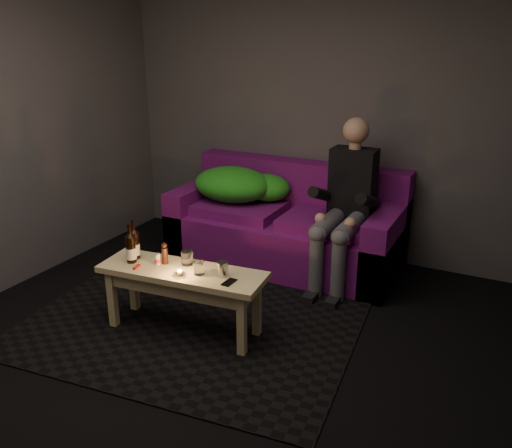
{
  "coord_description": "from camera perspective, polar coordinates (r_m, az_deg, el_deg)",
  "views": [
    {
      "loc": [
        1.79,
        -2.58,
        2.1
      ],
      "look_at": [
        -0.12,
        1.18,
        0.57
      ],
      "focal_mm": 38.0,
      "sensor_mm": 36.0,
      "label": 1
    }
  ],
  "objects": [
    {
      "name": "rug",
      "position": [
        4.14,
        -7.1,
        -10.66
      ],
      "size": [
        2.57,
        1.98,
        0.01
      ],
      "primitive_type": "cube",
      "rotation": [
        0.0,
        0.0,
        0.1
      ],
      "color": "black",
      "rests_on": "floor"
    },
    {
      "name": "person",
      "position": [
        4.63,
        9.43,
        2.41
      ],
      "size": [
        0.38,
        0.87,
        1.41
      ],
      "color": "black",
      "rests_on": "sofa"
    },
    {
      "name": "green_blanket",
      "position": [
        5.21,
        -1.81,
        4.11
      ],
      "size": [
        0.93,
        0.63,
        0.32
      ],
      "color": "#248B19",
      "rests_on": "sofa"
    },
    {
      "name": "beer_bottle_b",
      "position": [
        4.02,
        -13.04,
        -2.51
      ],
      "size": [
        0.07,
        0.07,
        0.29
      ],
      "color": "black",
      "rests_on": "coffee_table"
    },
    {
      "name": "salt_shaker",
      "position": [
        3.97,
        -10.31,
        -3.65
      ],
      "size": [
        0.05,
        0.05,
        0.08
      ],
      "primitive_type": "cylinder",
      "rotation": [
        0.0,
        0.0,
        0.24
      ],
      "color": "silver",
      "rests_on": "coffee_table"
    },
    {
      "name": "floor",
      "position": [
        3.78,
        -6.65,
        -14.03
      ],
      "size": [
        4.5,
        4.5,
        0.0
      ],
      "primitive_type": "plane",
      "color": "black",
      "rests_on": "ground"
    },
    {
      "name": "tumbler_front",
      "position": [
        3.77,
        -6.0,
        -4.64
      ],
      "size": [
        0.09,
        0.09,
        0.09
      ],
      "primitive_type": "cylinder",
      "rotation": [
        0.0,
        0.0,
        -0.17
      ],
      "color": "white",
      "rests_on": "coffee_table"
    },
    {
      "name": "smartphone",
      "position": [
        3.65,
        -2.84,
        -6.14
      ],
      "size": [
        0.07,
        0.13,
        0.01
      ],
      "primitive_type": "cube",
      "rotation": [
        0.0,
        0.0,
        -0.04
      ],
      "color": "black",
      "rests_on": "coffee_table"
    },
    {
      "name": "steel_cup",
      "position": [
        3.73,
        -3.54,
        -4.75
      ],
      "size": [
        0.1,
        0.1,
        0.11
      ],
      "primitive_type": "cylinder",
      "rotation": [
        0.0,
        0.0,
        -0.37
      ],
      "color": "#AAABB1",
      "rests_on": "coffee_table"
    },
    {
      "name": "tealight",
      "position": [
        3.78,
        -8.05,
        -5.08
      ],
      "size": [
        0.05,
        0.05,
        0.04
      ],
      "color": "white",
      "rests_on": "coffee_table"
    },
    {
      "name": "coffee_table",
      "position": [
        3.92,
        -7.75,
        -5.92
      ],
      "size": [
        1.24,
        0.5,
        0.49
      ],
      "rotation": [
        0.0,
        0.0,
        0.1
      ],
      "color": "#CDBA78",
      "rests_on": "rug"
    },
    {
      "name": "beer_bottle_a",
      "position": [
        4.08,
        -12.67,
        -2.09
      ],
      "size": [
        0.08,
        0.08,
        0.3
      ],
      "color": "black",
      "rests_on": "coffee_table"
    },
    {
      "name": "pepper_mill",
      "position": [
        3.97,
        -9.58,
        -3.31
      ],
      "size": [
        0.05,
        0.05,
        0.12
      ],
      "primitive_type": "cylinder",
      "rotation": [
        0.0,
        0.0,
        -0.15
      ],
      "color": "black",
      "rests_on": "coffee_table"
    },
    {
      "name": "tumbler_back",
      "position": [
        3.93,
        -7.26,
        -3.55
      ],
      "size": [
        0.11,
        0.11,
        0.1
      ],
      "primitive_type": "cylinder",
      "rotation": [
        0.0,
        0.0,
        0.43
      ],
      "color": "white",
      "rests_on": "coffee_table"
    },
    {
      "name": "red_lighter",
      "position": [
        3.96,
        -12.45,
        -4.43
      ],
      "size": [
        0.04,
        0.08,
        0.01
      ],
      "primitive_type": "cube",
      "rotation": [
        0.0,
        0.0,
        0.18
      ],
      "color": "red",
      "rests_on": "coffee_table"
    },
    {
      "name": "room",
      "position": [
        3.56,
        -3.49,
        12.5
      ],
      "size": [
        4.5,
        4.5,
        4.5
      ],
      "color": "silver",
      "rests_on": "ground"
    },
    {
      "name": "sofa",
      "position": [
        5.11,
        3.31,
        -0.4
      ],
      "size": [
        2.11,
        0.95,
        0.91
      ],
      "color": "#650D5C",
      "rests_on": "floor"
    }
  ]
}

